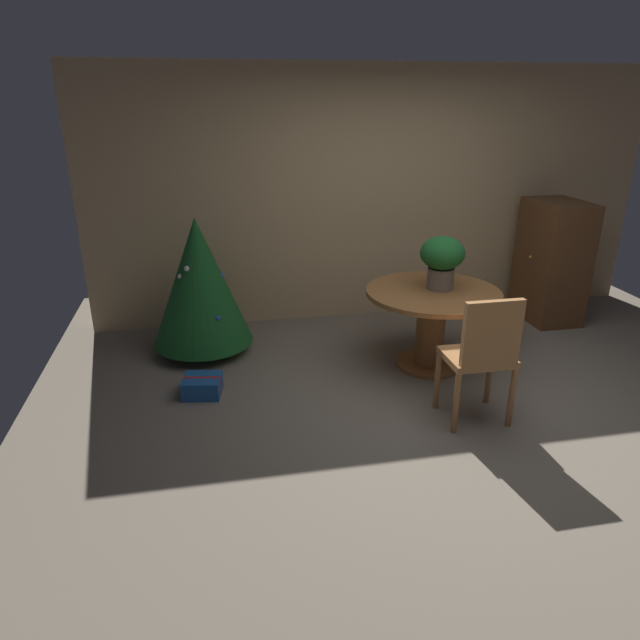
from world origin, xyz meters
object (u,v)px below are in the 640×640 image
object	(u,v)px
wooden_chair_near	(483,352)
gift_box_blue	(202,386)
round_dining_table	(432,315)
holiday_tree	(199,282)
potted_plant	(503,319)
flower_vase	(442,258)
wooden_cabinet	(552,262)

from	to	relation	value
wooden_chair_near	gift_box_blue	world-z (taller)	wooden_chair_near
round_dining_table	holiday_tree	world-z (taller)	holiday_tree
gift_box_blue	potted_plant	world-z (taller)	potted_plant
round_dining_table	flower_vase	xyz separation A→B (m)	(0.07, 0.04, 0.50)
potted_plant	flower_vase	bearing A→B (deg)	-159.34
wooden_chair_near	wooden_cabinet	size ratio (longest dim) A/B	0.78
round_dining_table	holiday_tree	distance (m)	2.12
flower_vase	holiday_tree	distance (m)	2.19
round_dining_table	wooden_chair_near	size ratio (longest dim) A/B	1.16
round_dining_table	gift_box_blue	xyz separation A→B (m)	(-2.01, -0.14, -0.42)
round_dining_table	holiday_tree	size ratio (longest dim) A/B	0.90
gift_box_blue	potted_plant	size ratio (longest dim) A/B	0.76
round_dining_table	gift_box_blue	bearing A→B (deg)	-175.94
potted_plant	wooden_chair_near	bearing A→B (deg)	-124.31
holiday_tree	potted_plant	size ratio (longest dim) A/B	2.86
wooden_chair_near	wooden_cabinet	world-z (taller)	wooden_cabinet
flower_vase	wooden_chair_near	size ratio (longest dim) A/B	0.46
round_dining_table	gift_box_blue	world-z (taller)	round_dining_table
flower_vase	potted_plant	world-z (taller)	flower_vase
holiday_tree	wooden_cabinet	size ratio (longest dim) A/B	1.01
holiday_tree	round_dining_table	bearing A→B (deg)	-19.91
gift_box_blue	wooden_cabinet	bearing A→B (deg)	15.56
round_dining_table	flower_vase	bearing A→B (deg)	30.51
round_dining_table	potted_plant	distance (m)	1.00
round_dining_table	potted_plant	bearing A→B (deg)	21.51
wooden_chair_near	wooden_cabinet	bearing A→B (deg)	47.53
gift_box_blue	wooden_cabinet	xyz separation A→B (m)	(3.71, 1.03, 0.56)
holiday_tree	gift_box_blue	bearing A→B (deg)	-91.61
holiday_tree	flower_vase	bearing A→B (deg)	-18.22
flower_vase	wooden_cabinet	bearing A→B (deg)	27.53
flower_vase	potted_plant	bearing A→B (deg)	20.66
wooden_chair_near	gift_box_blue	distance (m)	2.23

